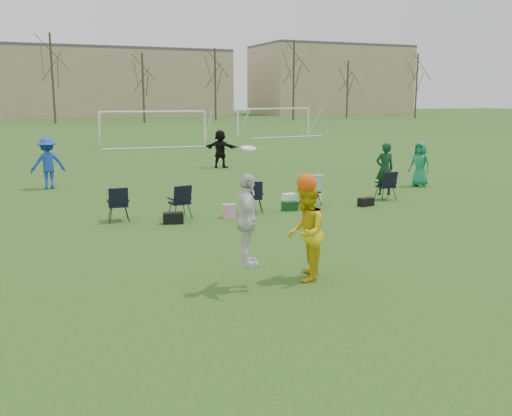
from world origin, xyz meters
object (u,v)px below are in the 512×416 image
fielder_black (220,149)px  center_contest (285,227)px  fielder_blue (48,163)px  goal_mid (153,119)px  fielder_green_far (420,164)px  goal_right (274,114)px

fielder_black → center_contest: center_contest is taller
fielder_blue → center_contest: (3.40, -13.41, 0.10)m
center_contest → goal_mid: size_ratio=0.35×
center_contest → fielder_green_far: bearing=40.8°
fielder_green_far → goal_right: bearing=144.1°
fielder_black → goal_mid: bearing=-47.7°
fielder_green_far → center_contest: (-9.83, -8.49, 0.21)m
fielder_blue → fielder_green_far: fielder_blue is taller
fielder_blue → goal_right: size_ratio=0.26×
goal_mid → fielder_green_far: bearing=-72.3°
fielder_blue → center_contest: 13.84m
fielder_blue → goal_mid: 18.81m
center_contest → goal_mid: bearing=81.6°
fielder_blue → goal_right: bearing=-139.9°
fielder_black → goal_right: 22.70m
fielder_blue → fielder_green_far: bearing=150.4°
fielder_blue → center_contest: center_contest is taller
center_contest → goal_mid: center_contest is taller
goal_mid → fielder_black: bearing=-85.0°
goal_right → fielder_green_far: bearing=-111.4°
goal_right → fielder_blue: bearing=-138.8°
fielder_blue → fielder_green_far: 14.11m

